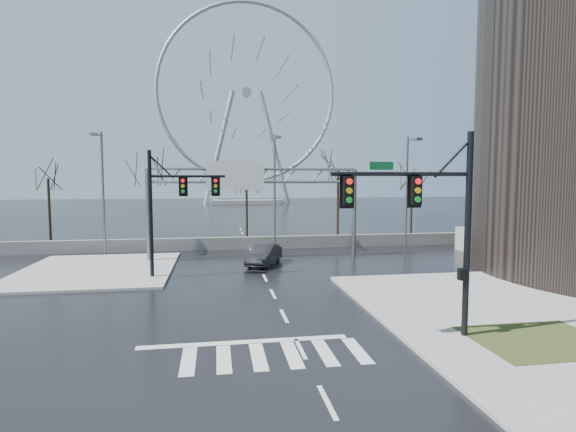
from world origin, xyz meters
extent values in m
plane|color=black|center=(0.00, 0.00, 0.00)|extent=(260.00, 260.00, 0.00)
cube|color=gray|center=(10.00, 2.00, 0.07)|extent=(12.00, 10.00, 0.15)
cube|color=gray|center=(-11.00, 12.00, 0.07)|extent=(10.00, 12.00, 0.15)
cube|color=#2E3B18|center=(9.00, -5.00, 0.15)|extent=(5.00, 4.00, 0.02)
cube|color=slate|center=(0.00, 20.00, 0.55)|extent=(52.00, 0.50, 1.10)
cylinder|color=black|center=(6.50, -4.00, 4.00)|extent=(0.24, 0.24, 8.00)
cylinder|color=black|center=(3.80, -4.00, 6.40)|extent=(5.40, 0.16, 0.16)
cube|color=black|center=(4.30, -4.15, 5.80)|extent=(0.35, 0.28, 1.05)
cube|color=black|center=(1.70, -4.15, 5.80)|extent=(0.35, 0.28, 1.05)
cylinder|color=black|center=(-7.00, 9.00, 4.00)|extent=(0.24, 0.24, 8.00)
cylinder|color=black|center=(-4.70, 9.00, 6.40)|extent=(4.60, 0.16, 0.16)
cube|color=black|center=(-5.00, 8.85, 5.80)|extent=(0.35, 0.28, 1.05)
cube|color=black|center=(-3.00, 8.85, 5.80)|extent=(0.35, 0.28, 1.05)
cylinder|color=slate|center=(-8.00, 15.00, 3.50)|extent=(0.36, 0.36, 7.00)
cylinder|color=slate|center=(8.00, 15.00, 3.50)|extent=(0.36, 0.36, 7.00)
cylinder|color=slate|center=(0.00, 15.00, 7.00)|extent=(16.00, 0.20, 0.20)
cylinder|color=slate|center=(0.00, 15.00, 6.00)|extent=(16.00, 0.20, 0.20)
cube|color=#0A5123|center=(-1.50, 14.85, 6.50)|extent=(4.20, 0.10, 2.00)
cube|color=silver|center=(-1.50, 14.79, 6.50)|extent=(4.40, 0.02, 2.20)
cylinder|color=slate|center=(-12.00, 18.50, 5.00)|extent=(0.20, 0.20, 10.00)
cylinder|color=slate|center=(-12.00, 17.40, 9.70)|extent=(0.12, 2.20, 0.12)
cube|color=slate|center=(-12.00, 16.40, 9.60)|extent=(0.50, 0.70, 0.18)
cylinder|color=slate|center=(2.00, 18.50, 5.00)|extent=(0.20, 0.20, 10.00)
cylinder|color=slate|center=(2.00, 17.40, 9.70)|extent=(0.12, 2.20, 0.12)
cube|color=slate|center=(2.00, 16.40, 9.60)|extent=(0.50, 0.70, 0.18)
cylinder|color=slate|center=(14.00, 18.50, 5.00)|extent=(0.20, 0.20, 10.00)
cylinder|color=slate|center=(14.00, 17.40, 9.70)|extent=(0.12, 2.20, 0.12)
cube|color=slate|center=(14.00, 16.40, 9.60)|extent=(0.50, 0.70, 0.18)
cylinder|color=black|center=(-18.00, 24.00, 3.15)|extent=(0.24, 0.24, 6.30)
cylinder|color=black|center=(-9.00, 23.50, 3.38)|extent=(0.24, 0.24, 6.75)
cylinder|color=black|center=(0.00, 24.50, 2.93)|extent=(0.24, 0.24, 5.85)
cylinder|color=black|center=(9.00, 23.50, 3.51)|extent=(0.24, 0.24, 7.02)
cylinder|color=black|center=(17.00, 24.00, 3.06)|extent=(0.24, 0.24, 6.12)
cube|color=gray|center=(5.00, 95.00, 0.50)|extent=(18.00, 6.00, 1.00)
torus|color=#B2B2B7|center=(5.00, 95.00, 28.00)|extent=(45.00, 1.00, 45.00)
cylinder|color=#B2B2B7|center=(5.00, 95.00, 28.00)|extent=(2.40, 1.50, 2.40)
cylinder|color=#B2B2B7|center=(-2.00, 95.00, 14.00)|extent=(8.28, 1.20, 28.82)
cylinder|color=#B2B2B7|center=(12.00, 95.00, 14.00)|extent=(8.28, 1.20, 28.82)
imported|color=black|center=(0.42, 12.45, 0.73)|extent=(3.19, 4.65, 1.45)
camera|label=1|loc=(-3.01, -19.74, 6.20)|focal=28.00mm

